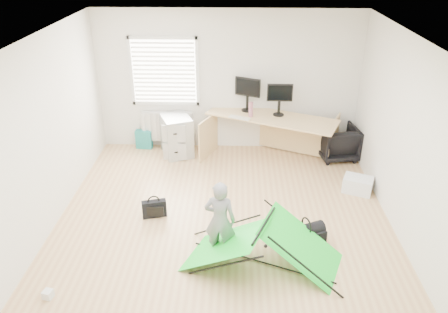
{
  "coord_description": "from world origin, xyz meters",
  "views": [
    {
      "loc": [
        0.17,
        -5.29,
        3.86
      ],
      "look_at": [
        0.0,
        0.4,
        0.95
      ],
      "focal_mm": 35.0,
      "sensor_mm": 36.0,
      "label": 1
    }
  ],
  "objects_px": {
    "monitor_left": "(247,99)",
    "office_chair": "(337,142)",
    "laptop_bag": "(154,209)",
    "monitor_right": "(279,104)",
    "storage_crate": "(358,185)",
    "thermos": "(251,109)",
    "duffel_bag": "(305,238)",
    "person": "(220,220)",
    "filing_cabinet": "(177,135)",
    "desk": "(271,137)",
    "kite": "(263,245)"
  },
  "relations": [
    {
      "from": "desk",
      "to": "laptop_bag",
      "type": "bearing_deg",
      "value": -108.17
    },
    {
      "from": "monitor_left",
      "to": "duffel_bag",
      "type": "height_order",
      "value": "monitor_left"
    },
    {
      "from": "desk",
      "to": "kite",
      "type": "distance_m",
      "value": 3.14
    },
    {
      "from": "thermos",
      "to": "office_chair",
      "type": "height_order",
      "value": "thermos"
    },
    {
      "from": "person",
      "to": "duffel_bag",
      "type": "xyz_separation_m",
      "value": [
        1.17,
        0.25,
        -0.45
      ]
    },
    {
      "from": "thermos",
      "to": "duffel_bag",
      "type": "relative_size",
      "value": 0.53
    },
    {
      "from": "desk",
      "to": "office_chair",
      "type": "relative_size",
      "value": 3.42
    },
    {
      "from": "monitor_right",
      "to": "office_chair",
      "type": "height_order",
      "value": "monitor_right"
    },
    {
      "from": "laptop_bag",
      "to": "storage_crate",
      "type": "bearing_deg",
      "value": -1.47
    },
    {
      "from": "filing_cabinet",
      "to": "laptop_bag",
      "type": "relative_size",
      "value": 2.14
    },
    {
      "from": "office_chair",
      "to": "person",
      "type": "xyz_separation_m",
      "value": [
        -2.13,
        -2.94,
        0.24
      ]
    },
    {
      "from": "monitor_left",
      "to": "storage_crate",
      "type": "xyz_separation_m",
      "value": [
        1.84,
        -1.57,
        -0.93
      ]
    },
    {
      "from": "monitor_right",
      "to": "kite",
      "type": "height_order",
      "value": "monitor_right"
    },
    {
      "from": "filing_cabinet",
      "to": "monitor_right",
      "type": "height_order",
      "value": "monitor_right"
    },
    {
      "from": "filing_cabinet",
      "to": "kite",
      "type": "height_order",
      "value": "filing_cabinet"
    },
    {
      "from": "storage_crate",
      "to": "duffel_bag",
      "type": "xyz_separation_m",
      "value": [
        -1.07,
        -1.44,
        -0.02
      ]
    },
    {
      "from": "monitor_right",
      "to": "duffel_bag",
      "type": "height_order",
      "value": "monitor_right"
    },
    {
      "from": "storage_crate",
      "to": "desk",
      "type": "bearing_deg",
      "value": 137.24
    },
    {
      "from": "monitor_left",
      "to": "filing_cabinet",
      "type": "bearing_deg",
      "value": -145.99
    },
    {
      "from": "monitor_right",
      "to": "kite",
      "type": "bearing_deg",
      "value": -97.12
    },
    {
      "from": "person",
      "to": "laptop_bag",
      "type": "xyz_separation_m",
      "value": [
        -1.04,
        0.87,
        -0.43
      ]
    },
    {
      "from": "laptop_bag",
      "to": "duffel_bag",
      "type": "xyz_separation_m",
      "value": [
        2.21,
        -0.62,
        -0.02
      ]
    },
    {
      "from": "thermos",
      "to": "person",
      "type": "relative_size",
      "value": 0.25
    },
    {
      "from": "desk",
      "to": "storage_crate",
      "type": "distance_m",
      "value": 1.91
    },
    {
      "from": "filing_cabinet",
      "to": "storage_crate",
      "type": "relative_size",
      "value": 1.67
    },
    {
      "from": "thermos",
      "to": "kite",
      "type": "relative_size",
      "value": 0.14
    },
    {
      "from": "desk",
      "to": "person",
      "type": "xyz_separation_m",
      "value": [
        -0.85,
        -2.97,
        0.15
      ]
    },
    {
      "from": "kite",
      "to": "duffel_bag",
      "type": "xyz_separation_m",
      "value": [
        0.61,
        0.4,
        -0.19
      ]
    },
    {
      "from": "laptop_bag",
      "to": "duffel_bag",
      "type": "bearing_deg",
      "value": -31.21
    },
    {
      "from": "desk",
      "to": "duffel_bag",
      "type": "distance_m",
      "value": 2.75
    },
    {
      "from": "laptop_bag",
      "to": "duffel_bag",
      "type": "relative_size",
      "value": 0.69
    },
    {
      "from": "desk",
      "to": "thermos",
      "type": "distance_m",
      "value": 0.68
    },
    {
      "from": "thermos",
      "to": "filing_cabinet",
      "type": "bearing_deg",
      "value": 177.47
    },
    {
      "from": "laptop_bag",
      "to": "monitor_right",
      "type": "bearing_deg",
      "value": 31.54
    },
    {
      "from": "desk",
      "to": "storage_crate",
      "type": "height_order",
      "value": "desk"
    },
    {
      "from": "desk",
      "to": "office_chair",
      "type": "bearing_deg",
      "value": 22.49
    },
    {
      "from": "desk",
      "to": "thermos",
      "type": "height_order",
      "value": "thermos"
    },
    {
      "from": "person",
      "to": "storage_crate",
      "type": "xyz_separation_m",
      "value": [
        2.24,
        1.69,
        -0.43
      ]
    },
    {
      "from": "kite",
      "to": "laptop_bag",
      "type": "xyz_separation_m",
      "value": [
        -1.59,
        1.02,
        -0.17
      ]
    },
    {
      "from": "kite",
      "to": "person",
      "type": "bearing_deg",
      "value": -173.52
    },
    {
      "from": "monitor_left",
      "to": "office_chair",
      "type": "relative_size",
      "value": 0.71
    },
    {
      "from": "filing_cabinet",
      "to": "duffel_bag",
      "type": "bearing_deg",
      "value": -74.82
    },
    {
      "from": "filing_cabinet",
      "to": "laptop_bag",
      "type": "distance_m",
      "value": 2.17
    },
    {
      "from": "monitor_right",
      "to": "laptop_bag",
      "type": "xyz_separation_m",
      "value": [
        -2.02,
        -2.18,
        -0.91
      ]
    },
    {
      "from": "kite",
      "to": "storage_crate",
      "type": "height_order",
      "value": "kite"
    },
    {
      "from": "monitor_left",
      "to": "duffel_bag",
      "type": "relative_size",
      "value": 0.95
    },
    {
      "from": "thermos",
      "to": "person",
      "type": "bearing_deg",
      "value": -98.8
    },
    {
      "from": "laptop_bag",
      "to": "monitor_left",
      "type": "bearing_deg",
      "value": 43.45
    },
    {
      "from": "office_chair",
      "to": "storage_crate",
      "type": "bearing_deg",
      "value": 85.82
    },
    {
      "from": "desk",
      "to": "laptop_bag",
      "type": "relative_size",
      "value": 6.62
    }
  ]
}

